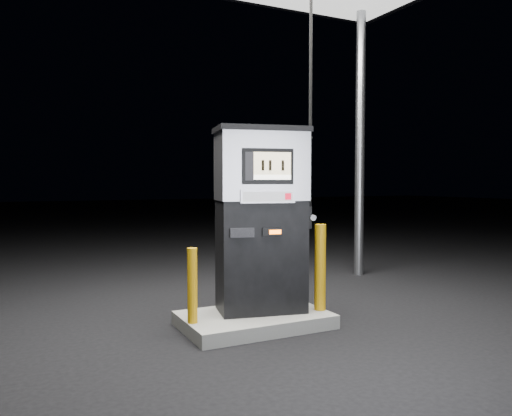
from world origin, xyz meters
name	(u,v)px	position (x,y,z in m)	size (l,w,h in m)	color
ground	(254,326)	(0.00, 0.00, 0.00)	(80.00, 80.00, 0.00)	black
pump_island	(254,320)	(0.00, 0.00, 0.07)	(1.60, 1.00, 0.15)	slate
fuel_dispenser	(261,217)	(0.12, 0.07, 1.21)	(1.19, 0.81, 4.28)	black
bollard_left	(192,285)	(-0.74, -0.05, 0.54)	(0.10, 0.10, 0.78)	#C3890A
bollard_right	(320,267)	(0.74, -0.19, 0.64)	(0.13, 0.13, 0.98)	#C3890A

